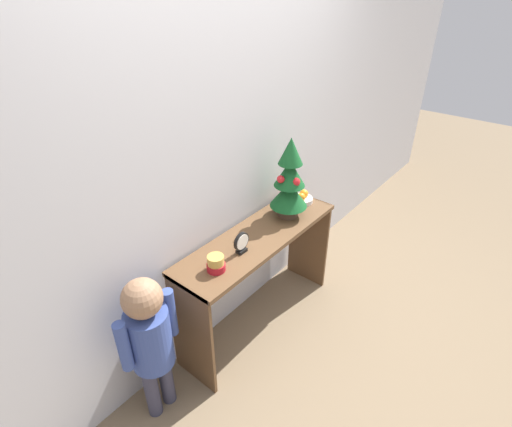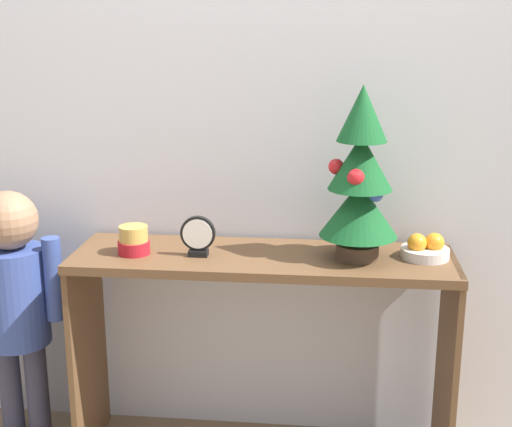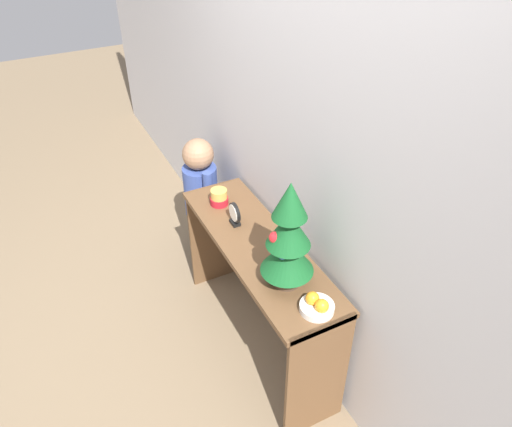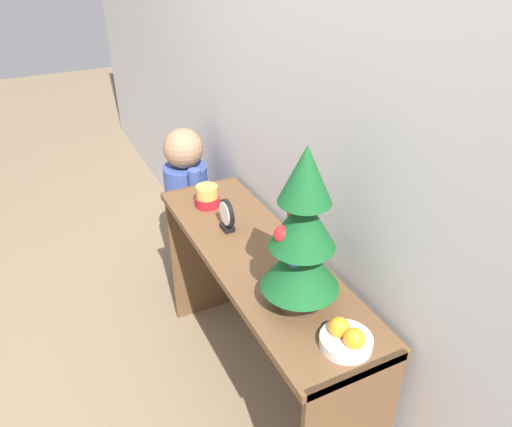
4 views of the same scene
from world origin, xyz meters
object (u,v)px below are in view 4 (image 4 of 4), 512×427
(mini_tree, at_px, (302,236))
(singing_bowl, at_px, (207,197))
(desk_clock, at_px, (227,215))
(fruit_bowl, at_px, (346,338))
(child_figure, at_px, (187,193))

(mini_tree, height_order, singing_bowl, mini_tree)
(singing_bowl, distance_m, desk_clock, 0.22)
(fruit_bowl, bearing_deg, desk_clock, -175.43)
(singing_bowl, xyz_separation_m, child_figure, (-0.45, 0.05, -0.22))
(mini_tree, xyz_separation_m, child_figure, (-1.19, 0.03, -0.44))
(fruit_bowl, height_order, desk_clock, desk_clock)
(singing_bowl, relative_size, child_figure, 0.11)
(desk_clock, bearing_deg, child_figure, 175.45)
(singing_bowl, distance_m, child_figure, 0.51)
(desk_clock, height_order, child_figure, child_figure)
(singing_bowl, height_order, child_figure, child_figure)
(fruit_bowl, xyz_separation_m, desk_clock, (-0.74, -0.06, 0.04))
(mini_tree, distance_m, fruit_bowl, 0.32)
(desk_clock, bearing_deg, singing_bowl, 179.65)
(mini_tree, bearing_deg, fruit_bowl, 7.95)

